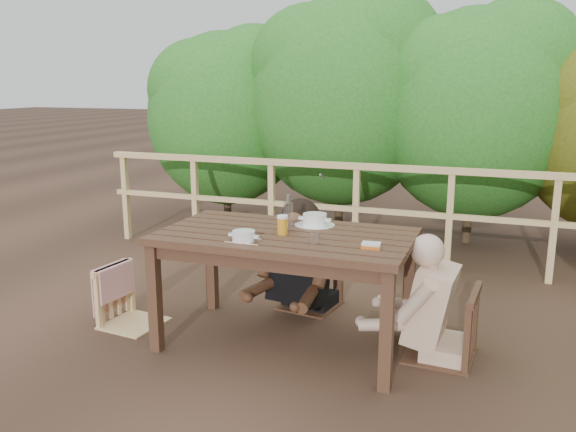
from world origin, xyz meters
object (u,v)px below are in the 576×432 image
(chair_right, at_px, (444,291))
(beer_glass, at_px, (282,226))
(chair_far, at_px, (310,254))
(diner_right, at_px, (450,259))
(soup_far, at_px, (315,220))
(chair_left, at_px, (131,272))
(soup_near, at_px, (244,237))
(tumbler, at_px, (314,239))
(table, at_px, (285,290))
(bottle, at_px, (288,214))
(woman, at_px, (311,222))
(butter_tub, at_px, (371,247))

(chair_right, relative_size, beer_glass, 6.40)
(chair_far, height_order, diner_right, diner_right)
(soup_far, bearing_deg, chair_left, -163.61)
(soup_near, height_order, beer_glass, beer_glass)
(chair_far, relative_size, tumbler, 10.46)
(chair_far, xyz_separation_m, beer_glass, (0.05, -0.75, 0.41))
(table, relative_size, bottle, 6.32)
(woman, distance_m, diner_right, 1.26)
(soup_near, bearing_deg, diner_right, 19.84)
(butter_tub, bearing_deg, diner_right, 32.27)
(woman, bearing_deg, chair_far, 98.76)
(chair_left, relative_size, bottle, 3.12)
(chair_right, relative_size, butter_tub, 8.02)
(soup_far, bearing_deg, soup_near, -116.99)
(bottle, relative_size, tumbler, 3.15)
(chair_right, bearing_deg, diner_right, 93.90)
(beer_glass, bearing_deg, chair_right, 10.96)
(table, bearing_deg, butter_tub, -15.02)
(table, relative_size, chair_left, 2.02)
(chair_right, relative_size, diner_right, 0.67)
(table, relative_size, butter_tub, 14.75)
(chair_left, height_order, tumbler, tumbler)
(diner_right, relative_size, butter_tub, 11.88)
(diner_right, relative_size, soup_far, 4.74)
(beer_glass, bearing_deg, table, 80.61)
(tumbler, bearing_deg, table, 144.37)
(diner_right, distance_m, beer_glass, 1.11)
(soup_near, height_order, tumbler, tumbler)
(beer_glass, bearing_deg, tumbler, -29.08)
(chair_far, xyz_separation_m, diner_right, (1.13, -0.55, 0.24))
(table, bearing_deg, woman, 94.58)
(soup_near, bearing_deg, woman, 83.40)
(soup_far, height_order, butter_tub, soup_far)
(tumbler, height_order, butter_tub, tumbler)
(soup_near, xyz_separation_m, bottle, (0.18, 0.34, 0.09))
(woman, height_order, bottle, woman)
(diner_right, xyz_separation_m, beer_glass, (-1.07, -0.20, 0.17))
(tumbler, bearing_deg, chair_left, 176.32)
(chair_right, distance_m, soup_near, 1.34)
(chair_right, height_order, diner_right, diner_right)
(bottle, distance_m, butter_tub, 0.66)
(chair_left, xyz_separation_m, chair_right, (2.22, 0.26, 0.04))
(chair_left, height_order, beer_glass, beer_glass)
(chair_right, distance_m, butter_tub, 0.63)
(soup_far, distance_m, tumbler, 0.50)
(table, height_order, chair_left, chair_left)
(chair_left, height_order, chair_right, chair_right)
(chair_right, bearing_deg, bottle, -79.90)
(bottle, bearing_deg, chair_left, -173.00)
(bottle, bearing_deg, butter_tub, -19.40)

